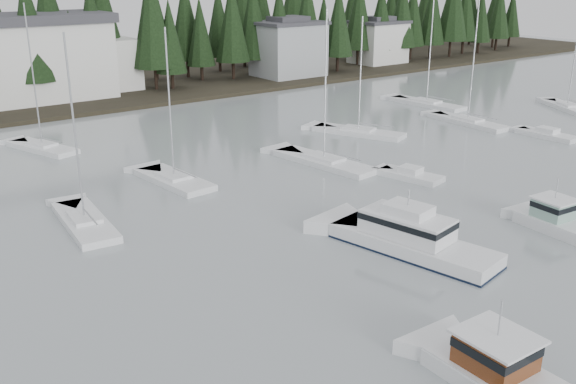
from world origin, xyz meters
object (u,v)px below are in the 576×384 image
sailboat_3 (426,105)px  sailboat_5 (174,182)px  cabin_cruiser_center (411,241)px  sailboat_4 (43,149)px  sailboat_2 (324,163)px  house_east_a (288,48)px  runabout_1 (410,177)px  sailboat_0 (567,109)px  sailboat_8 (85,224)px  sailboat_6 (358,134)px  harbor_inn (27,59)px  sailboat_9 (468,123)px  runabout_2 (547,136)px  lobster_boat_teal (567,227)px  house_east_b (378,41)px

sailboat_3 → sailboat_5: 41.95m
cabin_cruiser_center → sailboat_4: sailboat_4 is taller
sailboat_2 → sailboat_5: (-13.33, 3.40, 0.00)m
house_east_a → runabout_1: size_ratio=1.83×
sailboat_0 → sailboat_8: bearing=119.9°
cabin_cruiser_center → sailboat_6: (18.06, 24.05, -0.63)m
house_east_a → harbor_inn: 39.21m
cabin_cruiser_center → sailboat_3: size_ratio=0.81×
sailboat_5 → sailboat_9: sailboat_9 is taller
sailboat_9 → sailboat_6: bearing=76.5°
sailboat_6 → sailboat_8: bearing=80.8°
sailboat_9 → harbor_inn: bearing=43.6°
sailboat_0 → runabout_2: size_ratio=2.01×
sailboat_4 → runabout_2: sailboat_4 is taller
lobster_boat_teal → sailboat_6: 29.39m
sailboat_0 → sailboat_6: (-29.91, 6.39, -0.01)m
sailboat_3 → sailboat_8: size_ratio=1.02×
cabin_cruiser_center → sailboat_0: sailboat_0 is taller
sailboat_2 → sailboat_9: (23.40, 2.29, 0.01)m
lobster_boat_teal → sailboat_3: 42.59m
house_east_b → runabout_2: house_east_b is taller
cabin_cruiser_center → lobster_boat_teal: bearing=-123.4°
lobster_boat_teal → sailboat_8: bearing=55.7°
lobster_boat_teal → runabout_1: size_ratio=1.33×
sailboat_3 → runabout_1: (-24.60, -19.80, 0.06)m
cabin_cruiser_center → sailboat_6: sailboat_6 is taller
cabin_cruiser_center → lobster_boat_teal: cabin_cruiser_center is taller
sailboat_5 → runabout_1: 19.76m
sailboat_2 → sailboat_5: bearing=69.2°
sailboat_3 → sailboat_9: (-4.29, -9.92, 0.01)m
harbor_inn → sailboat_2: 46.59m
house_east_a → sailboat_4: bearing=-156.2°
sailboat_3 → runabout_2: 19.02m
house_east_b → cabin_cruiser_center: size_ratio=0.85×
sailboat_2 → sailboat_8: 22.68m
house_east_a → house_east_b: 22.10m
harbor_inn → sailboat_3: 51.91m
runabout_1 → sailboat_3: bearing=-63.7°
sailboat_5 → sailboat_8: size_ratio=0.96×
sailboat_4 → runabout_2: 51.46m
harbor_inn → sailboat_9: sailboat_9 is taller
house_east_a → sailboat_6: (-16.30, -33.89, -4.84)m
sailboat_0 → sailboat_2: sailboat_2 is taller
sailboat_8 → sailboat_6: bearing=-71.1°
sailboat_0 → sailboat_4: (-58.84, 20.37, 0.02)m
sailboat_0 → runabout_1: size_ratio=2.22×
house_east_b → sailboat_2: bearing=-139.0°
lobster_boat_teal → sailboat_4: size_ratio=0.54×
sailboat_0 → cabin_cruiser_center: bearing=139.0°
cabin_cruiser_center → sailboat_8: 22.09m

